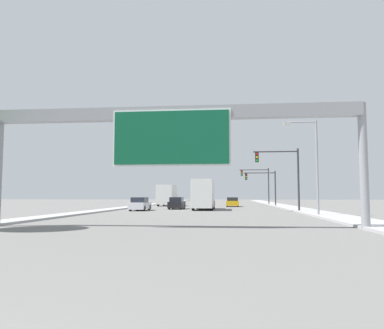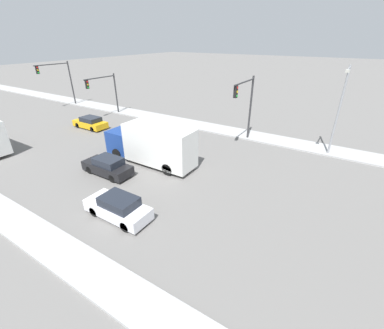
% 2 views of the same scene
% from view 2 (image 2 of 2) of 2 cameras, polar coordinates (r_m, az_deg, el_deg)
% --- Properties ---
extents(sidewalk_right, '(3.00, 120.00, 0.15)m').
position_cam_2_polar(sidewalk_right, '(42.13, -16.91, 11.70)').
color(sidewalk_right, '#A6A6A6').
rests_on(sidewalk_right, ground).
extents(car_mid_left, '(1.70, 4.31, 1.49)m').
position_cam_2_polar(car_mid_left, '(21.79, -18.23, -0.39)').
color(car_mid_left, black).
rests_on(car_mid_left, ground).
extents(car_far_right, '(1.84, 4.41, 1.40)m').
position_cam_2_polar(car_far_right, '(34.00, -21.65, 8.61)').
color(car_far_right, gold).
rests_on(car_far_right, ground).
extents(car_mid_center, '(1.73, 4.33, 1.49)m').
position_cam_2_polar(car_mid_center, '(16.57, -16.09, -9.16)').
color(car_mid_center, silver).
rests_on(car_mid_center, ground).
extents(truck_box_secondary, '(2.36, 8.63, 3.53)m').
position_cam_2_polar(truck_box_secondary, '(22.34, -8.87, 4.42)').
color(truck_box_secondary, navy).
rests_on(truck_box_secondary, ground).
extents(traffic_light_near_intersection, '(4.72, 0.32, 6.62)m').
position_cam_2_polar(traffic_light_near_intersection, '(26.50, 11.95, 13.77)').
color(traffic_light_near_intersection, '#2D2D30').
rests_on(traffic_light_near_intersection, ground).
extents(traffic_light_mid_block, '(5.02, 0.32, 5.55)m').
position_cam_2_polar(traffic_light_mid_block, '(38.16, -18.65, 15.80)').
color(traffic_light_mid_block, '#2D2D30').
rests_on(traffic_light_mid_block, ground).
extents(traffic_light_far_intersection, '(5.41, 0.32, 6.71)m').
position_cam_2_polar(traffic_light_far_intersection, '(46.13, -27.24, 16.97)').
color(traffic_light_far_intersection, '#2D2D30').
rests_on(traffic_light_far_intersection, ground).
extents(street_lamp_right, '(2.76, 0.28, 8.02)m').
position_cam_2_polar(street_lamp_right, '(26.03, 30.03, 11.38)').
color(street_lamp_right, gray).
rests_on(street_lamp_right, ground).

